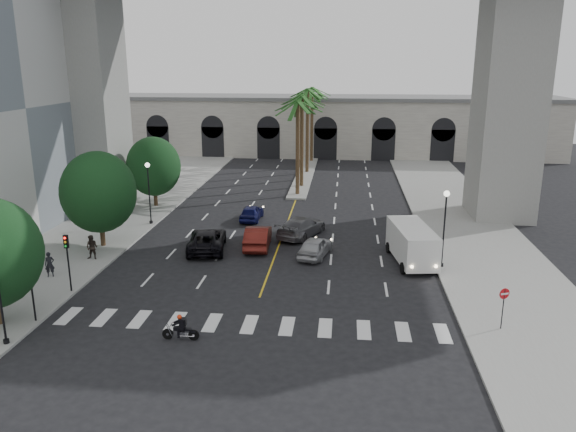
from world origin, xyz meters
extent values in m
plane|color=black|center=(0.00, 0.00, 0.00)|extent=(140.00, 140.00, 0.00)
cube|color=gray|center=(-15.00, 15.00, 0.07)|extent=(8.00, 100.00, 0.15)
cube|color=gray|center=(15.00, 15.00, 0.07)|extent=(8.00, 100.00, 0.15)
cube|color=gray|center=(0.00, 38.00, 0.10)|extent=(2.00, 24.00, 0.20)
cube|color=beige|center=(0.00, 55.00, 4.00)|extent=(70.00, 10.00, 8.00)
cube|color=slate|center=(0.00, 55.00, 8.25)|extent=(71.00, 10.50, 0.50)
cube|color=gray|center=(18.50, 22.00, 10.40)|extent=(5.00, 6.00, 20.80)
cube|color=gray|center=(-18.50, 22.00, 10.40)|extent=(5.00, 6.00, 20.80)
cylinder|color=#47331E|center=(0.00, 28.00, 4.75)|extent=(0.40, 0.40, 9.50)
cylinder|color=#47331E|center=(0.10, 32.00, 4.90)|extent=(0.40, 0.40, 9.80)
cylinder|color=#47331E|center=(-0.20, 36.00, 4.65)|extent=(0.40, 0.40, 9.30)
cylinder|color=#47331E|center=(0.15, 40.00, 5.05)|extent=(0.40, 0.40, 10.10)
cylinder|color=#47331E|center=(-0.10, 44.00, 4.80)|extent=(0.40, 0.40, 9.60)
cylinder|color=#47331E|center=(0.20, 48.00, 4.95)|extent=(0.40, 0.40, 9.90)
cylinder|color=#382616|center=(-13.00, 10.00, 1.22)|extent=(0.36, 0.36, 2.45)
ellipsoid|color=black|center=(-13.00, 10.00, 4.22)|extent=(5.44, 5.44, 5.98)
cylinder|color=#382616|center=(-13.00, 22.00, 1.13)|extent=(0.36, 0.36, 2.27)
ellipsoid|color=black|center=(-13.00, 22.00, 3.91)|extent=(5.04, 5.04, 5.54)
cylinder|color=black|center=(-11.40, -5.00, 0.18)|extent=(0.28, 0.28, 0.36)
cylinder|color=black|center=(-11.40, -5.00, 2.60)|extent=(0.11, 0.11, 5.00)
cylinder|color=black|center=(-11.40, 16.00, 0.18)|extent=(0.28, 0.28, 0.36)
cylinder|color=black|center=(-11.40, 16.00, 2.60)|extent=(0.11, 0.11, 5.00)
sphere|color=white|center=(-11.40, 16.00, 5.15)|extent=(0.40, 0.40, 0.40)
cylinder|color=black|center=(11.40, 8.00, 0.18)|extent=(0.28, 0.28, 0.36)
cylinder|color=black|center=(11.40, 8.00, 2.60)|extent=(0.11, 0.11, 5.00)
sphere|color=white|center=(11.40, 8.00, 5.15)|extent=(0.40, 0.40, 0.40)
cylinder|color=black|center=(-11.30, -2.50, 1.75)|extent=(0.10, 0.10, 3.50)
cube|color=black|center=(-11.30, -2.50, 3.25)|extent=(0.25, 0.18, 0.80)
cylinder|color=black|center=(-11.30, 1.50, 1.75)|extent=(0.10, 0.10, 3.50)
cube|color=black|center=(-11.30, 1.50, 3.25)|extent=(0.25, 0.18, 0.80)
cylinder|color=black|center=(-3.78, -3.50, 0.28)|extent=(0.55, 0.10, 0.55)
cylinder|color=black|center=(-2.46, -3.50, 0.28)|extent=(0.55, 0.10, 0.55)
cube|color=silver|center=(-3.07, -3.50, 0.35)|extent=(0.37, 0.26, 0.24)
cube|color=black|center=(-3.21, -3.50, 0.61)|extent=(0.51, 0.21, 0.18)
cube|color=black|center=(-2.80, -3.50, 0.57)|extent=(0.41, 0.22, 0.11)
cylinder|color=black|center=(-3.58, -3.50, 0.81)|extent=(0.03, 0.51, 0.03)
cube|color=black|center=(-3.01, -3.50, 0.92)|extent=(0.24, 0.35, 0.48)
cube|color=black|center=(-2.86, -3.50, 0.97)|extent=(0.13, 0.28, 0.35)
sphere|color=red|center=(-3.14, -3.50, 1.23)|extent=(0.24, 0.24, 0.24)
imported|color=#9D9DA1|center=(2.85, 9.56, 0.72)|extent=(2.62, 4.48, 1.43)
imported|color=#551611|center=(-1.50, 11.15, 0.82)|extent=(2.00, 5.04, 1.63)
imported|color=black|center=(-5.12, 10.14, 0.77)|extent=(3.38, 5.89, 1.55)
imported|color=#5E5D62|center=(1.50, 14.17, 0.78)|extent=(4.12, 5.83, 1.57)
imported|color=#0F1146|center=(-3.18, 18.38, 0.68)|extent=(1.77, 4.04, 1.35)
cube|color=white|center=(9.50, 8.98, 1.44)|extent=(3.12, 6.26, 2.22)
cube|color=black|center=(9.94, 6.18, 1.72)|extent=(2.07, 0.59, 0.94)
cylinder|color=black|center=(8.78, 6.73, 0.39)|extent=(0.43, 0.82, 0.78)
cylinder|color=black|center=(10.87, 7.06, 0.39)|extent=(0.43, 0.82, 0.78)
cylinder|color=black|center=(8.13, 10.90, 0.39)|extent=(0.43, 0.82, 0.78)
cylinder|color=black|center=(10.22, 11.22, 0.39)|extent=(0.43, 0.82, 0.78)
imported|color=black|center=(-13.70, 3.59, 0.96)|extent=(0.70, 0.60, 1.61)
imported|color=black|center=(-12.43, 6.98, 1.01)|extent=(0.86, 0.69, 1.72)
cylinder|color=black|center=(13.00, -0.93, 1.16)|extent=(0.05, 0.05, 2.32)
cylinder|color=red|center=(13.00, -0.93, 2.08)|extent=(0.55, 0.24, 0.58)
cube|color=silver|center=(13.00, -0.93, 2.08)|extent=(0.42, 0.18, 0.10)
camera|label=1|loc=(4.79, -28.16, 13.44)|focal=35.00mm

